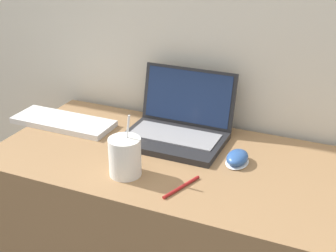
# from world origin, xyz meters

# --- Properties ---
(laptop) EXTENTS (0.33, 0.28, 0.21)m
(laptop) POSITION_xyz_m (-0.08, 0.41, 0.79)
(laptop) COLOR #232326
(laptop) RESTS_ON desk
(drink_cup) EXTENTS (0.09, 0.09, 0.18)m
(drink_cup) POSITION_xyz_m (-0.12, 0.13, 0.81)
(drink_cup) COLOR white
(drink_cup) RESTS_ON desk
(computer_mouse) EXTENTS (0.07, 0.10, 0.04)m
(computer_mouse) POSITION_xyz_m (0.15, 0.32, 0.76)
(computer_mouse) COLOR white
(computer_mouse) RESTS_ON desk
(external_keyboard) EXTENTS (0.36, 0.14, 0.02)m
(external_keyboard) POSITION_xyz_m (-0.49, 0.34, 0.76)
(external_keyboard) COLOR silver
(external_keyboard) RESTS_ON desk
(pen) EXTENTS (0.06, 0.14, 0.01)m
(pen) POSITION_xyz_m (0.05, 0.13, 0.75)
(pen) COLOR #A51E1E
(pen) RESTS_ON desk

